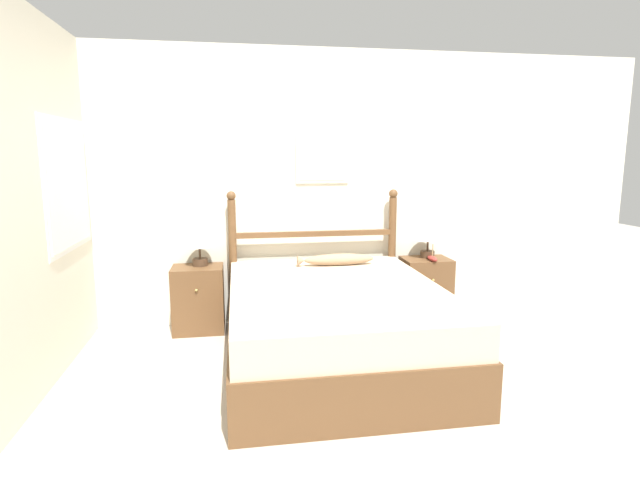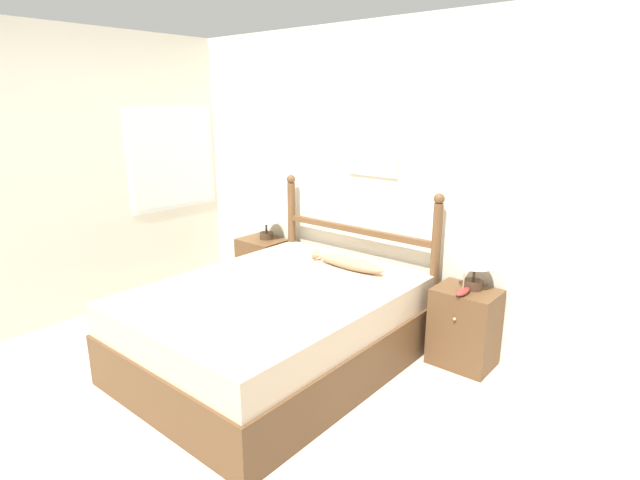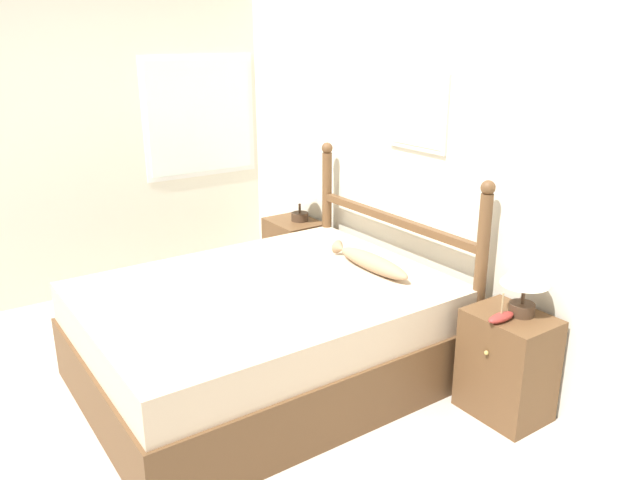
# 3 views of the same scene
# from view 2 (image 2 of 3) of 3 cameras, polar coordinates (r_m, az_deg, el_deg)

# --- Properties ---
(ground_plane) EXTENTS (16.00, 16.00, 0.00)m
(ground_plane) POSITION_cam_2_polar(r_m,az_deg,el_deg) (3.52, -10.94, -17.86)
(ground_plane) COLOR #B7AD9E
(wall_back) EXTENTS (6.40, 0.08, 2.55)m
(wall_back) POSITION_cam_2_polar(r_m,az_deg,el_deg) (4.28, 6.37, 6.80)
(wall_back) COLOR beige
(wall_back) RESTS_ON ground_plane
(wall_left) EXTENTS (0.08, 6.40, 2.55)m
(wall_left) POSITION_cam_2_polar(r_m,az_deg,el_deg) (4.86, -27.82, 6.15)
(wall_left) COLOR beige
(wall_left) RESTS_ON ground_plane
(bed) EXTENTS (1.59, 2.08, 0.61)m
(bed) POSITION_cam_2_polar(r_m,az_deg,el_deg) (3.78, -5.09, -9.86)
(bed) COLOR brown
(bed) RESTS_ON ground_plane
(headboard) EXTENTS (1.60, 0.08, 1.26)m
(headboard) POSITION_cam_2_polar(r_m,az_deg,el_deg) (4.36, 4.09, -0.89)
(headboard) COLOR brown
(headboard) RESTS_ON ground_plane
(nightstand_left) EXTENTS (0.45, 0.37, 0.60)m
(nightstand_left) POSITION_cam_2_polar(r_m,az_deg,el_deg) (5.08, -6.56, -3.15)
(nightstand_left) COLOR brown
(nightstand_left) RESTS_ON ground_plane
(nightstand_right) EXTENTS (0.45, 0.37, 0.60)m
(nightstand_right) POSITION_cam_2_polar(r_m,az_deg,el_deg) (3.92, 16.14, -9.56)
(nightstand_right) COLOR brown
(nightstand_right) RESTS_ON ground_plane
(table_lamp_left) EXTENTS (0.25, 0.25, 0.35)m
(table_lamp_left) POSITION_cam_2_polar(r_m,az_deg,el_deg) (4.95, -6.20, 2.81)
(table_lamp_left) COLOR #422D1E
(table_lamp_left) RESTS_ON nightstand_left
(table_lamp_right) EXTENTS (0.25, 0.25, 0.35)m
(table_lamp_right) POSITION_cam_2_polar(r_m,az_deg,el_deg) (3.76, 17.35, -1.95)
(table_lamp_right) COLOR #422D1E
(table_lamp_right) RESTS_ON nightstand_right
(model_boat) EXTENTS (0.07, 0.18, 0.16)m
(model_boat) POSITION_cam_2_polar(r_m,az_deg,el_deg) (3.70, 16.01, -5.66)
(model_boat) COLOR maroon
(model_boat) RESTS_ON nightstand_right
(fish_pillow) EXTENTS (0.69, 0.12, 0.10)m
(fish_pillow) POSITION_cam_2_polar(r_m,az_deg,el_deg) (4.04, 3.20, -2.60)
(fish_pillow) COLOR #997A5B
(fish_pillow) RESTS_ON bed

